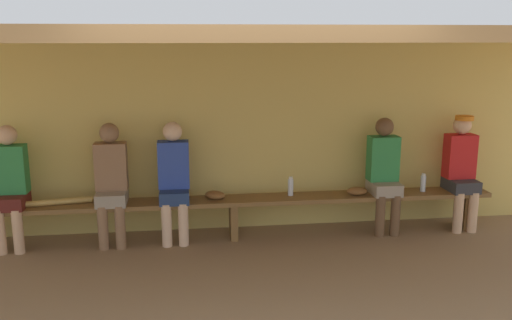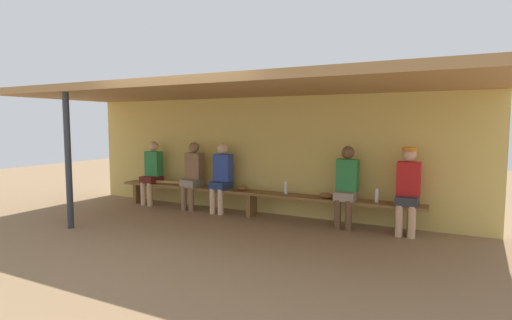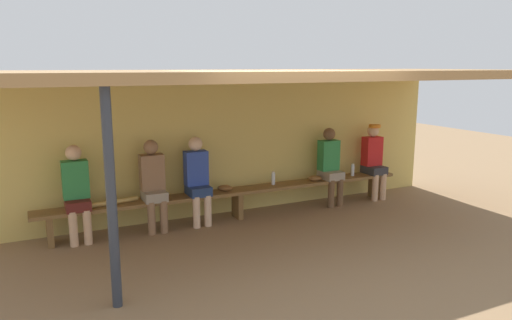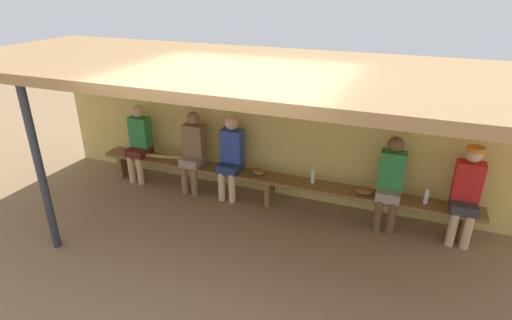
% 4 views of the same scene
% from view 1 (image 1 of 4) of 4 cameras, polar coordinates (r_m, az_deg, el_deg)
% --- Properties ---
extents(ground_plane, '(24.00, 24.00, 0.00)m').
position_cam_1_polar(ground_plane, '(5.02, -0.63, -14.02)').
color(ground_plane, '#8C6D4C').
extents(back_wall, '(8.00, 0.20, 2.20)m').
position_cam_1_polar(back_wall, '(6.58, -2.74, 2.51)').
color(back_wall, '#D8BC60').
rests_on(back_wall, ground).
extents(dugout_roof, '(8.00, 2.80, 0.12)m').
position_cam_1_polar(dugout_roof, '(5.19, -1.64, 12.70)').
color(dugout_roof, '#9E7547').
rests_on(dugout_roof, back_wall).
extents(bench, '(6.00, 0.36, 0.46)m').
position_cam_1_polar(bench, '(6.31, -2.33, -4.59)').
color(bench, brown).
rests_on(bench, ground).
extents(player_in_red, '(0.34, 0.42, 1.34)m').
position_cam_1_polar(player_in_red, '(6.25, -14.57, -1.91)').
color(player_in_red, gray).
rests_on(player_in_red, ground).
extents(player_in_blue, '(0.34, 0.42, 1.34)m').
position_cam_1_polar(player_in_blue, '(6.47, -23.84, -2.11)').
color(player_in_blue, '#591E19').
rests_on(player_in_blue, ground).
extents(player_in_white, '(0.34, 0.42, 1.34)m').
position_cam_1_polar(player_in_white, '(6.20, -8.39, -1.74)').
color(player_in_white, navy).
rests_on(player_in_white, ground).
extents(player_near_post, '(0.34, 0.42, 1.34)m').
position_cam_1_polar(player_near_post, '(6.61, 12.95, -1.04)').
color(player_near_post, gray).
rests_on(player_near_post, ground).
extents(player_shirtless_tan, '(0.34, 0.42, 1.34)m').
position_cam_1_polar(player_shirtless_tan, '(6.99, 20.22, -0.63)').
color(player_shirtless_tan, '#333338').
rests_on(player_shirtless_tan, ground).
extents(water_bottle_orange, '(0.06, 0.06, 0.22)m').
position_cam_1_polar(water_bottle_orange, '(6.39, 3.56, -2.73)').
color(water_bottle_orange, silver).
rests_on(water_bottle_orange, bench).
extents(water_bottle_blue, '(0.06, 0.06, 0.21)m').
position_cam_1_polar(water_bottle_blue, '(6.83, 16.69, -2.26)').
color(water_bottle_blue, silver).
rests_on(water_bottle_blue, bench).
extents(baseball_glove_worn, '(0.29, 0.28, 0.09)m').
position_cam_1_polar(baseball_glove_worn, '(6.28, -4.20, -3.58)').
color(baseball_glove_worn, brown).
rests_on(baseball_glove_worn, bench).
extents(baseball_glove_tan, '(0.25, 0.18, 0.09)m').
position_cam_1_polar(baseball_glove_tan, '(6.53, 10.29, -3.13)').
color(baseball_glove_tan, brown).
rests_on(baseball_glove_tan, bench).
extents(baseball_bat, '(0.82, 0.20, 0.07)m').
position_cam_1_polar(baseball_bat, '(6.42, -20.04, -4.08)').
color(baseball_bat, tan).
rests_on(baseball_bat, bench).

